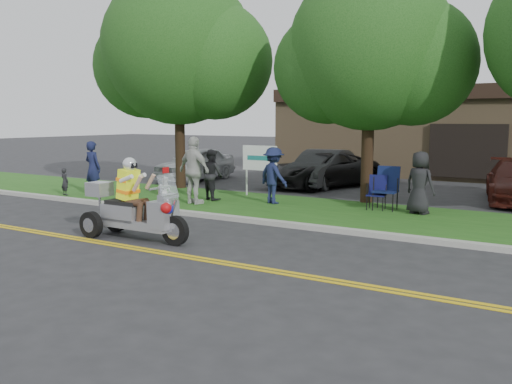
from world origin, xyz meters
The scene contains 22 objects.
ground centered at (0.00, 0.00, 0.00)m, with size 120.00×120.00×0.00m, color #28282B.
centerline_near centered at (0.00, -0.58, 0.01)m, with size 60.00×0.10×0.01m, color gold.
centerline_far centered at (0.00, -0.42, 0.01)m, with size 60.00×0.10×0.01m, color gold.
curb centered at (0.00, 3.05, 0.06)m, with size 60.00×0.25×0.12m, color #A8A89E.
grass_verge centered at (0.00, 5.20, 0.06)m, with size 60.00×4.00×0.10m, color #1F5316.
commercial_building centered at (2.00, 18.98, 2.01)m, with size 18.00×8.20×4.00m.
tree_left centered at (-6.44, 7.03, 4.85)m, with size 6.62×5.40×7.78m.
tree_mid centered at (0.55, 7.23, 4.43)m, with size 5.88×4.80×7.05m.
business_sign centered at (-2.90, 6.60, 1.26)m, with size 1.25×0.06×1.75m.
trike_scooter centered at (-2.28, 0.12, 0.63)m, with size 2.72×0.90×1.79m.
lawn_chair_a centered at (1.20, 6.11, 0.64)m, with size 0.56×0.58×0.95m.
lawn_chair_b centered at (1.44, 6.22, 0.78)m, with size 0.66×0.69×1.20m.
spectator_adult_left centered at (-7.82, 4.06, 0.99)m, with size 0.65×0.42×1.78m, color #161B3F.
spectator_adult_mid centered at (-3.78, 5.17, 0.89)m, with size 0.76×0.60×1.57m, color black.
spectator_adult_right centered at (-3.73, 4.22, 1.10)m, with size 1.17×0.49×1.99m, color beige.
spectator_chair_a centered at (-1.77, 5.51, 0.94)m, with size 1.08×0.62×1.67m, color #181F44.
spectator_chair_b centered at (2.40, 5.96, 0.94)m, with size 0.81×0.53×1.66m, color black.
child_left centered at (-8.50, 3.46, 0.55)m, with size 0.33×0.21×0.90m, color black.
child_right centered at (-4.16, 3.40, 0.54)m, with size 0.42×0.33×0.87m, color silver.
parked_car_far_left centered at (-8.05, 9.92, 0.71)m, with size 1.67×4.16×1.42m, color #BBBCC3.
parked_car_left centered at (-2.57, 10.77, 0.71)m, with size 1.49×4.28×1.41m, color #313134.
parked_car_mid centered at (-2.50, 10.52, 0.67)m, with size 2.21×4.79×1.33m, color black.
Camera 1 is at (6.02, -8.42, 2.62)m, focal length 38.00 mm.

